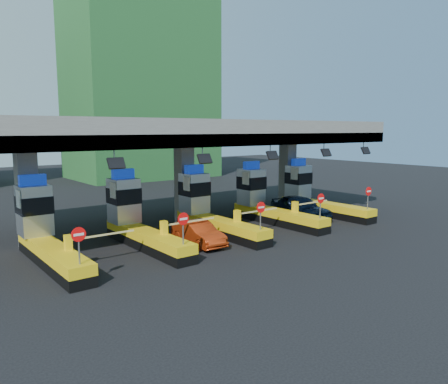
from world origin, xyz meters
TOP-DOWN VIEW (x-y plane):
  - ground at (0.00, 0.00)m, footprint 120.00×120.00m
  - toll_canopy at (0.00, 2.87)m, footprint 28.00×12.09m
  - toll_lane_far_left at (-10.00, 0.28)m, footprint 4.43×8.00m
  - toll_lane_left at (-5.00, 0.28)m, footprint 4.43×8.00m
  - toll_lane_center at (0.00, 0.28)m, footprint 4.43×8.00m
  - toll_lane_right at (5.00, 0.28)m, footprint 4.43×8.00m
  - toll_lane_far_right at (10.00, 0.28)m, footprint 4.43×8.00m
  - bg_building_scaffold at (12.00, 32.00)m, footprint 18.00×12.00m
  - van at (7.53, -0.72)m, footprint 2.43×5.16m
  - red_car at (-2.34, -2.01)m, footprint 1.65×4.11m

SIDE VIEW (x-z plane):
  - ground at x=0.00m, z-range 0.00..0.00m
  - red_car at x=-2.34m, z-range 0.00..1.33m
  - van at x=7.53m, z-range 0.00..1.71m
  - toll_lane_far_left at x=-10.00m, z-range -0.68..3.47m
  - toll_lane_left at x=-5.00m, z-range -0.68..3.47m
  - toll_lane_center at x=0.00m, z-range -0.68..3.47m
  - toll_lane_right at x=5.00m, z-range -0.68..3.47m
  - toll_lane_far_right at x=10.00m, z-range -0.68..3.47m
  - toll_canopy at x=0.00m, z-range 2.63..9.63m
  - bg_building_scaffold at x=12.00m, z-range 0.00..28.00m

